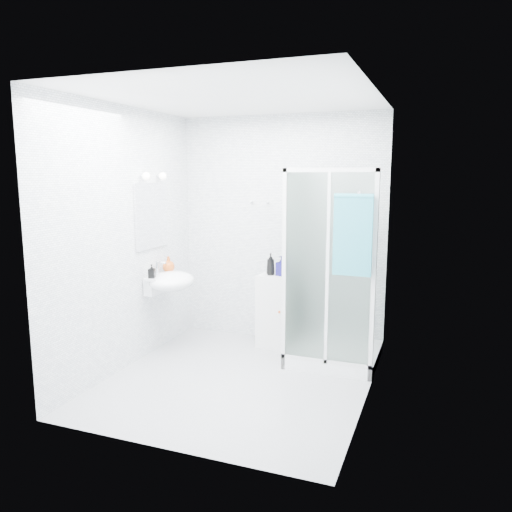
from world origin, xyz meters
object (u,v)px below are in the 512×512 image
at_px(soap_dispenser_black, 152,271).
at_px(wall_basin, 170,281).
at_px(shower_enclosure, 326,320).
at_px(soap_dispenser_orange, 169,264).
at_px(shampoo_bottle_b, 282,266).
at_px(storage_cabinet, 275,311).
at_px(hand_towel, 353,233).
at_px(shampoo_bottle_a, 271,264).

bearing_deg(soap_dispenser_black, wall_basin, 62.42).
height_order(shower_enclosure, soap_dispenser_orange, shower_enclosure).
height_order(shower_enclosure, shampoo_bottle_b, shower_enclosure).
bearing_deg(soap_dispenser_orange, soap_dispenser_black, -88.51).
bearing_deg(wall_basin, shampoo_bottle_b, 27.42).
distance_m(storage_cabinet, shampoo_bottle_b, 0.53).
bearing_deg(shampoo_bottle_b, storage_cabinet, 165.62).
xyz_separation_m(shower_enclosure, hand_towel, (0.31, -0.40, 0.96)).
distance_m(shower_enclosure, hand_towel, 1.09).
bearing_deg(wall_basin, storage_cabinet, 30.15).
relative_size(shower_enclosure, shampoo_bottle_b, 9.06).
xyz_separation_m(wall_basin, soap_dispenser_orange, (-0.11, 0.17, 0.15)).
bearing_deg(shower_enclosure, soap_dispenser_black, -163.91).
xyz_separation_m(shower_enclosure, soap_dispenser_black, (-1.75, -0.51, 0.49)).
bearing_deg(soap_dispenser_orange, wall_basin, -57.38).
relative_size(shampoo_bottle_a, soap_dispenser_orange, 1.43).
bearing_deg(shower_enclosure, shampoo_bottle_a, 161.02).
height_order(shampoo_bottle_b, soap_dispenser_orange, shampoo_bottle_b).
relative_size(shower_enclosure, storage_cabinet, 2.41).
relative_size(wall_basin, storage_cabinet, 0.68).
distance_m(shampoo_bottle_b, soap_dispenser_orange, 1.26).
distance_m(wall_basin, soap_dispenser_black, 0.26).
relative_size(wall_basin, hand_towel, 0.75).
xyz_separation_m(hand_towel, shampoo_bottle_a, (-1.01, 0.64, -0.46)).
height_order(shower_enclosure, soap_dispenser_black, shower_enclosure).
bearing_deg(storage_cabinet, shampoo_bottle_a, -138.84).
bearing_deg(soap_dispenser_orange, shampoo_bottle_b, 18.26).
bearing_deg(soap_dispenser_black, shower_enclosure, 16.09).
distance_m(wall_basin, shampoo_bottle_b, 1.23).
bearing_deg(hand_towel, shower_enclosure, 128.13).
xyz_separation_m(wall_basin, shampoo_bottle_a, (0.96, 0.55, 0.16)).
height_order(shampoo_bottle_b, soap_dispenser_black, shampoo_bottle_b).
distance_m(wall_basin, soap_dispenser_orange, 0.25).
xyz_separation_m(shower_enclosure, shampoo_bottle_b, (-0.57, 0.25, 0.49)).
distance_m(shampoo_bottle_a, soap_dispenser_black, 1.30).
distance_m(wall_basin, hand_towel, 2.07).
xyz_separation_m(hand_towel, shampoo_bottle_b, (-0.88, 0.65, -0.47)).
relative_size(storage_cabinet, soap_dispenser_black, 5.69).
bearing_deg(storage_cabinet, shower_enclosure, -17.24).
distance_m(shower_enclosure, soap_dispenser_orange, 1.84).
distance_m(storage_cabinet, soap_dispenser_black, 1.45).
distance_m(shower_enclosure, storage_cabinet, 0.70).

